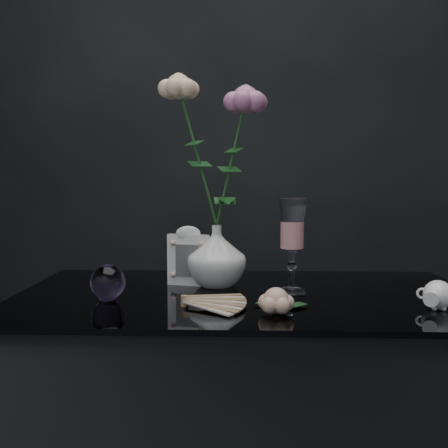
# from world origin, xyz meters

# --- Properties ---
(vase) EXTENTS (0.19, 0.19, 0.15)m
(vase) POSITION_xyz_m (-0.07, 0.13, 0.84)
(vase) COLOR white
(vase) RESTS_ON table
(wine_glass) EXTENTS (0.08, 0.08, 0.22)m
(wine_glass) POSITION_xyz_m (0.11, 0.06, 0.87)
(wine_glass) COLOR white
(wine_glass) RESTS_ON table
(picture_frame) EXTENTS (0.13, 0.11, 0.15)m
(picture_frame) POSITION_xyz_m (-0.14, 0.14, 0.84)
(picture_frame) COLOR white
(picture_frame) RESTS_ON table
(paperweight) EXTENTS (0.08, 0.08, 0.08)m
(paperweight) POSITION_xyz_m (-0.30, -0.02, 0.80)
(paperweight) COLOR #906CB0
(paperweight) RESTS_ON table
(paper_fan) EXTENTS (0.30, 0.26, 0.03)m
(paper_fan) POSITION_xyz_m (-0.13, -0.07, 0.78)
(paper_fan) COLOR beige
(paper_fan) RESTS_ON table
(loose_rose) EXTENTS (0.15, 0.18, 0.05)m
(loose_rose) POSITION_xyz_m (0.06, -0.13, 0.79)
(loose_rose) COLOR #DEAD8F
(loose_rose) RESTS_ON table
(pearl_jar) EXTENTS (0.27, 0.28, 0.06)m
(pearl_jar) POSITION_xyz_m (0.39, -0.07, 0.79)
(pearl_jar) COLOR white
(pearl_jar) RESTS_ON table
(roses) EXTENTS (0.24, 0.12, 0.41)m
(roses) POSITION_xyz_m (-0.07, 0.12, 1.11)
(roses) COLOR #FFCA9E
(roses) RESTS_ON vase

